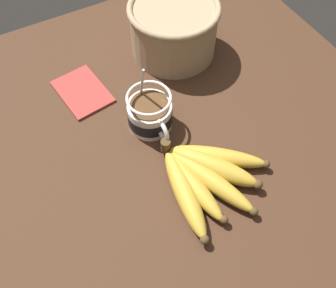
{
  "coord_description": "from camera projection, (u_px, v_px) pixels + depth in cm",
  "views": [
    {
      "loc": [
        36.56,
        -19.8,
        68.32
      ],
      "look_at": [
        1.01,
        -0.4,
        7.58
      ],
      "focal_mm": 40.0,
      "sensor_mm": 36.0,
      "label": 1
    }
  ],
  "objects": [
    {
      "name": "table",
      "position": [
        167.0,
        155.0,
        0.78
      ],
      "size": [
        103.43,
        103.43,
        3.7
      ],
      "color": "#422819",
      "rests_on": "ground"
    },
    {
      "name": "coffee_mug",
      "position": [
        150.0,
        115.0,
        0.78
      ],
      "size": [
        13.16,
        9.41,
        14.91
      ],
      "color": "white",
      "rests_on": "table"
    },
    {
      "name": "banana_bunch",
      "position": [
        205.0,
        176.0,
        0.71
      ],
      "size": [
        21.63,
        21.54,
        4.3
      ],
      "color": "#4C381E",
      "rests_on": "table"
    },
    {
      "name": "woven_basket",
      "position": [
        174.0,
        28.0,
        0.88
      ],
      "size": [
        21.26,
        21.26,
        12.96
      ],
      "color": "tan",
      "rests_on": "table"
    },
    {
      "name": "napkin",
      "position": [
        82.0,
        92.0,
        0.85
      ],
      "size": [
        14.85,
        11.32,
        0.6
      ],
      "color": "#A33833",
      "rests_on": "table"
    }
  ]
}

